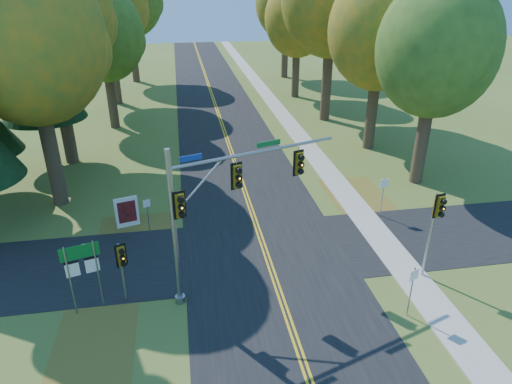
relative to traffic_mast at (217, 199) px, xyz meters
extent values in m
plane|color=#455E21|center=(2.47, 0.68, -4.42)|extent=(160.00, 160.00, 0.00)
cube|color=black|center=(2.47, 0.68, -4.41)|extent=(8.00, 160.00, 0.02)
cube|color=black|center=(2.47, 2.68, -4.41)|extent=(60.00, 6.00, 0.02)
cube|color=gold|center=(2.37, 0.68, -4.40)|extent=(0.10, 160.00, 0.01)
cube|color=gold|center=(2.57, 0.68, -4.40)|extent=(0.10, 160.00, 0.01)
cube|color=#9E998E|center=(8.67, 0.68, -4.39)|extent=(1.60, 160.00, 0.06)
cube|color=brown|center=(-4.03, 4.68, -4.42)|extent=(4.00, 6.00, 0.00)
cube|color=brown|center=(9.27, 6.68, -4.42)|extent=(3.50, 8.00, 0.00)
cube|color=brown|center=(-5.03, -2.32, -4.42)|extent=(3.00, 5.00, 0.00)
cylinder|color=#38281C|center=(-8.73, 9.98, -1.05)|extent=(0.86, 0.86, 6.75)
ellipsoid|color=#B27417|center=(-8.73, 9.98, 5.13)|extent=(8.00, 8.00, 9.20)
sphere|color=#B27417|center=(-7.13, 11.18, 4.33)|extent=(4.80, 4.80, 4.80)
cylinder|color=#38281C|center=(13.97, 9.38, -1.38)|extent=(0.83, 0.83, 6.08)
ellipsoid|color=#507B26|center=(13.97, 9.38, 4.17)|extent=(7.20, 7.20, 8.28)
sphere|color=#507B26|center=(15.41, 10.46, 3.45)|extent=(4.32, 4.32, 4.32)
sphere|color=#507B26|center=(12.71, 8.66, 4.89)|extent=(3.96, 3.96, 3.96)
cylinder|color=#38281C|center=(-9.33, 16.88, -0.71)|extent=(0.89, 0.89, 7.42)
ellipsoid|color=#B27417|center=(-9.33, 16.88, 6.01)|extent=(8.60, 8.60, 9.89)
sphere|color=#B27417|center=(-7.61, 18.17, 5.15)|extent=(5.16, 5.16, 5.16)
cylinder|color=#38281C|center=(13.37, 16.18, -1.27)|extent=(0.84, 0.84, 6.30)
ellipsoid|color=#B27417|center=(13.37, 16.18, 4.54)|extent=(7.60, 7.60, 8.74)
sphere|color=#B27417|center=(14.89, 17.32, 3.78)|extent=(4.56, 4.56, 4.56)
sphere|color=#B27417|center=(12.04, 15.42, 5.30)|extent=(4.18, 4.18, 4.18)
cylinder|color=#38281C|center=(-7.13, 25.08, -1.61)|extent=(0.81, 0.81, 5.62)
ellipsoid|color=#507B26|center=(-7.13, 25.08, 3.58)|extent=(6.80, 6.80, 7.82)
sphere|color=#507B26|center=(-5.77, 26.10, 2.90)|extent=(4.08, 4.08, 4.08)
sphere|color=#507B26|center=(-8.32, 24.40, 4.26)|extent=(3.74, 3.74, 3.74)
cylinder|color=#38281C|center=(12.27, 24.28, -0.60)|extent=(0.90, 0.90, 7.65)
sphere|color=#B27417|center=(14.03, 25.60, 5.43)|extent=(5.28, 5.28, 5.28)
cylinder|color=#38281C|center=(-7.73, 33.78, -0.93)|extent=(0.87, 0.87, 6.98)
ellipsoid|color=#B27417|center=(-7.73, 33.78, 5.42)|extent=(8.20, 8.20, 9.43)
sphere|color=#B27417|center=(-6.09, 35.01, 4.60)|extent=(4.92, 4.92, 4.92)
cylinder|color=#38281C|center=(11.67, 33.48, -1.50)|extent=(0.82, 0.82, 5.85)
ellipsoid|color=#B27417|center=(11.67, 33.48, 3.88)|extent=(7.00, 7.00, 8.05)
sphere|color=#B27417|center=(13.07, 34.53, 3.18)|extent=(4.20, 4.20, 4.20)
sphere|color=#B27417|center=(10.45, 32.78, 4.58)|extent=(3.85, 3.85, 3.85)
cylinder|color=#38281C|center=(-6.53, 44.68, -0.82)|extent=(0.88, 0.88, 7.20)
sphere|color=#507B26|center=(-4.85, 45.94, 4.88)|extent=(5.04, 5.04, 5.04)
cylinder|color=#38281C|center=(12.87, 44.18, -1.16)|extent=(0.85, 0.85, 6.53)
ellipsoid|color=#B27417|center=(12.87, 44.18, 4.83)|extent=(7.80, 7.80, 8.97)
sphere|color=#B27417|center=(14.43, 45.35, 4.05)|extent=(4.68, 4.68, 4.68)
cylinder|color=#38281C|center=(-10.53, 16.68, -2.71)|extent=(0.50, 0.50, 3.42)
cone|color=black|center=(-10.53, 16.68, 1.72)|extent=(5.60, 5.60, 5.45)
cone|color=black|center=(-10.53, 16.68, 5.62)|extent=(4.57, 4.57, 5.45)
cylinder|color=gray|center=(-1.78, -0.56, -0.98)|extent=(0.22, 0.22, 6.88)
cylinder|color=gray|center=(-1.78, -0.56, -4.27)|extent=(0.43, 0.43, 0.29)
cylinder|color=gray|center=(1.70, 0.63, 1.67)|extent=(7.02, 2.51, 0.14)
cylinder|color=gray|center=(-0.76, -0.21, 0.69)|extent=(2.13, 0.80, 2.03)
cylinder|color=gray|center=(0.82, 0.33, 1.49)|extent=(0.04, 0.04, 0.35)
cube|color=#72590C|center=(0.82, 0.33, 0.82)|extent=(0.41, 0.39, 0.98)
cube|color=black|center=(0.82, 0.33, 0.82)|extent=(0.49, 0.19, 1.16)
sphere|color=orange|center=(0.89, 0.11, 0.82)|extent=(0.18, 0.18, 0.18)
cylinder|color=black|center=(0.89, 0.11, 1.14)|extent=(0.27, 0.22, 0.24)
cylinder|color=black|center=(0.89, 0.11, 0.82)|extent=(0.27, 0.22, 0.24)
cylinder|color=black|center=(0.89, 0.11, 0.51)|extent=(0.27, 0.22, 0.24)
cylinder|color=gray|center=(3.61, 1.28, 1.49)|extent=(0.04, 0.04, 0.35)
cube|color=#72590C|center=(3.61, 1.28, 0.82)|extent=(0.41, 0.39, 0.98)
cube|color=black|center=(3.61, 1.28, 0.82)|extent=(0.49, 0.19, 1.16)
sphere|color=orange|center=(3.68, 1.06, 0.82)|extent=(0.18, 0.18, 0.18)
cylinder|color=black|center=(3.68, 1.06, 1.14)|extent=(0.27, 0.22, 0.24)
cylinder|color=black|center=(3.68, 1.06, 0.82)|extent=(0.27, 0.22, 0.24)
cylinder|color=black|center=(3.68, 1.06, 0.51)|extent=(0.27, 0.22, 0.24)
cube|color=#72590C|center=(-1.50, -0.62, 0.20)|extent=(0.41, 0.39, 0.98)
cube|color=black|center=(-1.50, -0.62, 0.20)|extent=(0.49, 0.19, 1.16)
sphere|color=orange|center=(-1.43, -0.84, 0.20)|extent=(0.18, 0.18, 0.18)
cylinder|color=black|center=(-1.43, -0.84, 0.51)|extent=(0.27, 0.22, 0.24)
cylinder|color=black|center=(-1.43, -0.84, 0.20)|extent=(0.27, 0.22, 0.24)
cylinder|color=black|center=(-1.43, -0.84, -0.12)|extent=(0.27, 0.22, 0.24)
cube|color=navy|center=(-0.95, -0.28, 1.94)|extent=(0.85, 0.32, 0.22)
cube|color=#0C5926|center=(2.22, 0.80, 1.94)|extent=(1.04, 0.39, 0.22)
cylinder|color=#9B9EA4|center=(9.22, -0.54, -2.33)|extent=(0.11, 0.11, 4.18)
cube|color=#72590C|center=(9.27, -0.74, -0.71)|extent=(0.37, 0.35, 0.95)
cube|color=black|center=(9.27, -0.74, -0.71)|extent=(0.49, 0.13, 1.12)
sphere|color=orange|center=(9.31, -0.96, -0.71)|extent=(0.17, 0.17, 0.17)
cylinder|color=black|center=(9.31, -0.96, -0.41)|extent=(0.25, 0.20, 0.23)
cylinder|color=black|center=(9.31, -0.96, -0.71)|extent=(0.25, 0.20, 0.23)
cylinder|color=black|center=(9.31, -0.96, -1.02)|extent=(0.25, 0.20, 0.23)
cylinder|color=#97989F|center=(-4.04, -0.11, -3.01)|extent=(0.11, 0.11, 2.82)
cube|color=#72590C|center=(-3.96, -0.29, -2.04)|extent=(0.38, 0.36, 0.88)
cube|color=black|center=(-3.96, -0.29, -2.04)|extent=(0.43, 0.21, 1.04)
sphere|color=orange|center=(-3.88, -0.47, -2.04)|extent=(0.16, 0.16, 0.16)
cylinder|color=black|center=(-3.88, -0.47, -1.76)|extent=(0.25, 0.21, 0.21)
cylinder|color=black|center=(-3.88, -0.47, -2.04)|extent=(0.25, 0.21, 0.21)
cylinder|color=black|center=(-3.88, -0.47, -2.32)|extent=(0.25, 0.21, 0.21)
cylinder|color=gray|center=(-5.97, -0.63, -2.82)|extent=(0.06, 0.06, 3.20)
cylinder|color=gray|center=(-4.94, -0.33, -2.82)|extent=(0.06, 0.06, 3.20)
cube|color=#0D5D1F|center=(-5.46, -0.45, -1.60)|extent=(1.44, 0.46, 0.59)
cube|color=silver|center=(-5.46, -0.45, -1.60)|extent=(1.23, 0.36, 0.09)
cube|color=silver|center=(-5.82, -0.55, -2.34)|extent=(0.52, 0.19, 0.59)
cube|color=black|center=(-5.82, -0.55, -1.99)|extent=(0.51, 0.15, 0.11)
cube|color=silver|center=(-5.11, -0.34, -2.34)|extent=(0.52, 0.19, 0.59)
cube|color=black|center=(-5.11, -0.34, -1.99)|extent=(0.51, 0.15, 0.11)
cube|color=silver|center=(-4.48, 6.43, -3.56)|extent=(1.24, 0.50, 1.72)
cube|color=maroon|center=(-4.45, 6.34, -3.51)|extent=(0.93, 0.28, 1.24)
cube|color=silver|center=(-4.94, 6.31, -4.28)|extent=(0.09, 0.09, 0.29)
cube|color=silver|center=(-4.02, 6.56, -4.28)|extent=(0.09, 0.09, 0.29)
cylinder|color=gray|center=(9.65, 5.20, -3.22)|extent=(0.05, 0.05, 2.41)
cube|color=white|center=(9.65, 5.17, -2.34)|extent=(0.46, 0.05, 0.49)
cylinder|color=gray|center=(7.29, -2.95, -3.26)|extent=(0.05, 0.05, 2.32)
cube|color=white|center=(7.30, -2.97, -2.42)|extent=(0.42, 0.20, 0.48)
cylinder|color=gray|center=(-3.30, 5.51, -3.41)|extent=(0.05, 0.05, 2.03)
cube|color=silver|center=(-3.29, 5.50, -2.67)|extent=(0.37, 0.17, 0.42)
camera|label=1|loc=(-1.19, -16.29, 8.13)|focal=32.00mm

